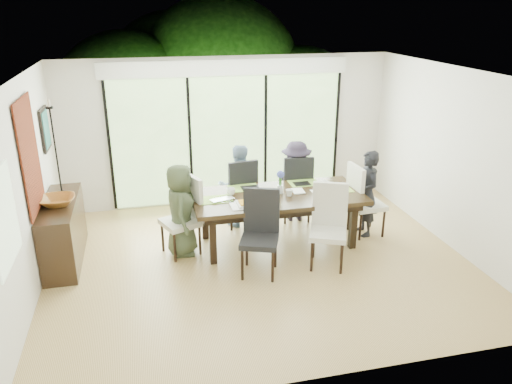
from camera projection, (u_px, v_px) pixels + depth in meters
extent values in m
cube|color=olive|center=(260.00, 262.00, 7.32)|extent=(6.00, 5.00, 0.01)
cube|color=white|center=(260.00, 74.00, 6.35)|extent=(6.00, 5.00, 0.01)
cube|color=silver|center=(228.00, 132.00, 9.12)|extent=(6.00, 0.02, 2.70)
cube|color=beige|center=(325.00, 260.00, 4.55)|extent=(6.00, 0.02, 2.70)
cube|color=silver|center=(25.00, 192.00, 6.19)|extent=(0.02, 5.00, 2.70)
cube|color=white|center=(455.00, 160.00, 7.48)|extent=(0.02, 5.00, 2.70)
cube|color=#598C3F|center=(228.00, 140.00, 9.14)|extent=(4.20, 0.02, 2.30)
cube|color=white|center=(227.00, 68.00, 8.67)|extent=(4.40, 0.06, 0.28)
cube|color=black|center=(110.00, 147.00, 8.68)|extent=(0.05, 0.04, 2.30)
cube|color=black|center=(190.00, 142.00, 8.98)|extent=(0.05, 0.04, 2.30)
cube|color=black|center=(265.00, 138.00, 9.28)|extent=(0.05, 0.04, 2.30)
cube|color=black|center=(336.00, 134.00, 9.58)|extent=(0.05, 0.04, 2.30)
cube|color=#8CAD7F|center=(4.00, 219.00, 5.05)|extent=(0.02, 0.90, 1.00)
cube|color=brown|center=(222.00, 187.00, 10.43)|extent=(6.00, 1.80, 0.10)
cube|color=brown|center=(215.00, 149.00, 10.94)|extent=(6.00, 0.08, 0.06)
sphere|color=#14380F|center=(127.00, 104.00, 11.15)|extent=(3.20, 3.20, 3.20)
sphere|color=#14380F|center=(220.00, 80.00, 12.04)|extent=(4.00, 4.00, 4.00)
sphere|color=#14380F|center=(300.00, 106.00, 11.89)|extent=(2.80, 2.80, 2.80)
sphere|color=#14380F|center=(176.00, 85.00, 12.53)|extent=(3.60, 3.60, 3.60)
cube|color=black|center=(278.00, 196.00, 7.62)|extent=(2.61, 1.20, 0.07)
cube|color=black|center=(278.00, 202.00, 7.65)|extent=(2.39, 0.98, 0.11)
cube|color=black|center=(213.00, 240.00, 7.14)|extent=(0.10, 0.10, 0.75)
cube|color=black|center=(353.00, 225.00, 7.60)|extent=(0.10, 0.10, 0.75)
cube|color=black|center=(205.00, 216.00, 7.92)|extent=(0.10, 0.10, 0.75)
cube|color=black|center=(332.00, 205.00, 8.39)|extent=(0.10, 0.10, 0.75)
imported|color=#3F4B32|center=(181.00, 210.00, 7.33)|extent=(0.48, 0.69, 1.40)
imported|color=black|center=(367.00, 194.00, 7.97)|extent=(0.42, 0.66, 1.40)
imported|color=#7E9AB6|center=(238.00, 186.00, 8.31)|extent=(0.67, 0.44, 1.40)
imported|color=#272030|center=(296.00, 181.00, 8.52)|extent=(0.71, 0.50, 1.40)
cube|color=olive|center=(216.00, 200.00, 7.40)|extent=(0.48, 0.35, 0.01)
cube|color=#90B340|center=(336.00, 189.00, 7.81)|extent=(0.48, 0.35, 0.01)
cube|color=#83B440|center=(244.00, 188.00, 7.88)|extent=(0.48, 0.35, 0.01)
cube|color=#82B440|center=(304.00, 183.00, 8.09)|extent=(0.48, 0.35, 0.01)
cube|color=white|center=(247.00, 205.00, 7.22)|extent=(0.48, 0.35, 0.01)
cube|color=black|center=(250.00, 188.00, 7.85)|extent=(0.28, 0.20, 0.01)
cube|color=black|center=(302.00, 184.00, 8.03)|extent=(0.26, 0.18, 0.01)
cube|color=white|center=(322.00, 192.00, 7.71)|extent=(0.33, 0.24, 0.00)
cube|color=white|center=(247.00, 204.00, 7.21)|extent=(0.28, 0.28, 0.03)
cube|color=orange|center=(247.00, 202.00, 7.20)|extent=(0.22, 0.22, 0.02)
cylinder|color=silver|center=(280.00, 189.00, 7.64)|extent=(0.09, 0.09, 0.13)
cylinder|color=#337226|center=(280.00, 181.00, 7.60)|extent=(0.04, 0.04, 0.17)
sphere|color=#4652B1|center=(280.00, 174.00, 7.56)|extent=(0.12, 0.12, 0.12)
imported|color=silver|center=(224.00, 201.00, 7.33)|extent=(0.41, 0.32, 0.03)
imported|color=white|center=(231.00, 192.00, 7.58)|extent=(0.19, 0.19, 0.10)
imported|color=white|center=(289.00, 193.00, 7.53)|extent=(0.12, 0.12, 0.10)
imported|color=white|center=(325.00, 185.00, 7.85)|extent=(0.16, 0.16, 0.10)
imported|color=white|center=(293.00, 191.00, 7.70)|extent=(0.19, 0.25, 0.02)
cube|color=black|center=(63.00, 231.00, 7.23)|extent=(0.45, 1.62, 0.91)
imported|color=brown|center=(57.00, 201.00, 6.95)|extent=(0.48, 0.48, 0.12)
cylinder|color=black|center=(62.00, 192.00, 7.38)|extent=(0.10, 0.10, 0.04)
cylinder|color=black|center=(56.00, 151.00, 7.15)|extent=(0.02, 0.02, 1.26)
cylinder|color=black|center=(49.00, 108.00, 6.93)|extent=(0.10, 0.10, 0.03)
cylinder|color=silver|center=(49.00, 103.00, 6.91)|extent=(0.04, 0.04, 0.10)
cube|color=maroon|center=(30.00, 156.00, 6.44)|extent=(0.02, 1.00, 1.50)
cube|color=black|center=(45.00, 129.00, 7.61)|extent=(0.03, 0.55, 0.65)
cube|color=#19514D|center=(46.00, 129.00, 7.61)|extent=(0.01, 0.45, 0.55)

